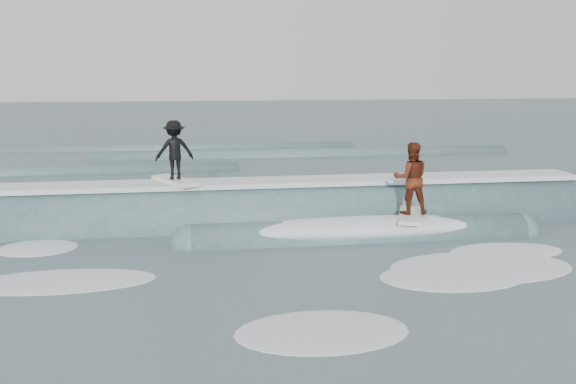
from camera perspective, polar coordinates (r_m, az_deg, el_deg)
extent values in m
plane|color=#3C5458|center=(15.53, 1.49, -5.80)|extent=(160.00, 160.00, 0.00)
cylinder|color=#396161|center=(19.00, -0.46, -2.70)|extent=(20.43, 2.29, 2.29)
cylinder|color=#396161|center=(17.27, 6.54, -4.16)|extent=(9.00, 1.10, 1.10)
sphere|color=#396161|center=(16.69, -8.60, -4.74)|extent=(1.10, 1.10, 1.10)
sphere|color=#396161|center=(18.94, 19.81, -3.40)|extent=(1.10, 1.10, 1.10)
cube|color=white|center=(18.76, -0.47, 0.91)|extent=(18.00, 1.30, 0.14)
ellipsoid|color=white|center=(17.20, 6.56, -3.19)|extent=(7.60, 1.30, 0.60)
cube|color=white|center=(18.55, -9.97, 1.01)|extent=(1.42, 2.03, 0.10)
imported|color=black|center=(18.42, -10.06, 3.71)|extent=(1.17, 0.81, 1.67)
cube|color=white|center=(17.52, 10.76, -2.04)|extent=(1.20, 2.07, 0.10)
imported|color=#521E0F|center=(17.33, 10.88, 1.21)|extent=(1.02, 0.85, 1.92)
ellipsoid|color=white|center=(11.33, 3.04, -12.27)|extent=(3.08, 2.10, 0.10)
ellipsoid|color=white|center=(16.93, 18.84, -4.99)|extent=(2.59, 1.76, 0.10)
ellipsoid|color=white|center=(17.48, -21.39, -4.66)|extent=(1.97, 1.34, 0.10)
ellipsoid|color=white|center=(15.42, 16.78, -6.39)|extent=(3.59, 2.44, 0.10)
ellipsoid|color=white|center=(14.63, -19.63, -7.51)|extent=(3.23, 2.20, 0.10)
ellipsoid|color=white|center=(14.57, 14.40, -7.28)|extent=(2.62, 1.79, 0.10)
cylinder|color=#396161|center=(33.49, 1.61, 3.19)|extent=(22.00, 0.80, 0.80)
cylinder|color=#396161|center=(36.94, -11.04, 3.71)|extent=(22.00, 0.60, 0.60)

